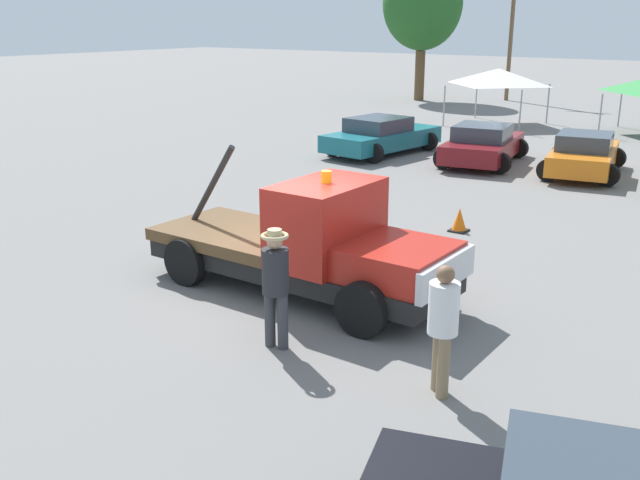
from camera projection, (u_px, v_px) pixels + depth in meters
name	position (u px, v px, depth m)	size (l,w,h in m)	color
ground_plane	(298.00, 290.00, 12.96)	(160.00, 160.00, 0.00)	slate
tow_truck	(313.00, 246.00, 12.50)	(5.87, 2.19, 2.51)	black
person_near_truck	(443.00, 321.00, 9.11)	(0.40, 0.40, 1.79)	#847051
person_at_hood	(275.00, 279.00, 10.41)	(0.41, 0.41, 1.85)	#38383D
parked_car_teal	(381.00, 136.00, 25.77)	(2.91, 5.01, 1.34)	#196670
parked_car_maroon	(483.00, 145.00, 24.03)	(2.99, 4.68, 1.34)	maroon
parked_car_orange	(584.00, 155.00, 22.28)	(2.84, 4.52, 1.34)	orange
canopy_tent_white	(499.00, 77.00, 32.32)	(3.64, 3.64, 2.54)	#9E9EA3
tree_left	(423.00, 3.00, 41.12)	(4.62, 4.62, 8.24)	brown
traffic_cone	(459.00, 221.00, 16.47)	(0.40, 0.40, 0.55)	black
utility_pole	(512.00, 20.00, 41.35)	(2.20, 0.24, 8.73)	brown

